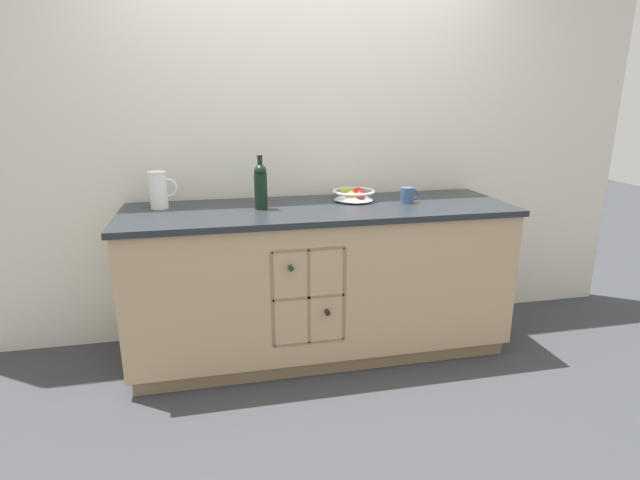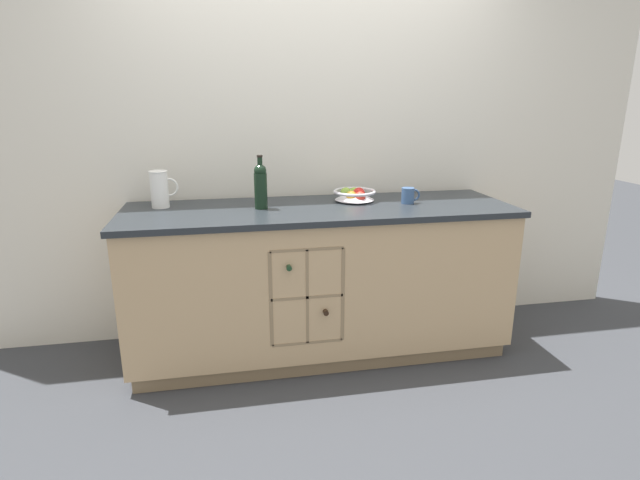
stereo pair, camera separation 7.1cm
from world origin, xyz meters
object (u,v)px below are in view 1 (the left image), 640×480
(ceramic_mug, at_px, (407,195))
(fruit_bowl, at_px, (354,194))
(white_pitcher, at_px, (159,189))
(standing_wine_bottle, at_px, (261,185))

(ceramic_mug, bearing_deg, fruit_bowl, 158.15)
(white_pitcher, height_order, standing_wine_bottle, standing_wine_bottle)
(fruit_bowl, xyz_separation_m, ceramic_mug, (0.31, -0.12, 0.00))
(fruit_bowl, xyz_separation_m, standing_wine_bottle, (-0.59, -0.11, 0.10))
(fruit_bowl, height_order, standing_wine_bottle, standing_wine_bottle)
(fruit_bowl, bearing_deg, ceramic_mug, -21.85)
(fruit_bowl, height_order, white_pitcher, white_pitcher)
(fruit_bowl, bearing_deg, white_pitcher, 178.16)
(white_pitcher, bearing_deg, standing_wine_bottle, -14.09)
(fruit_bowl, distance_m, white_pitcher, 1.18)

